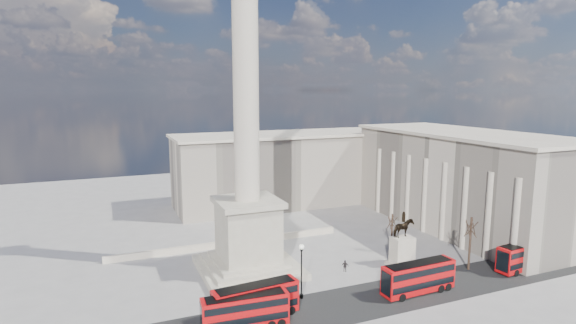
% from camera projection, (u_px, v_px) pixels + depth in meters
% --- Properties ---
extents(ground, '(180.00, 180.00, 0.00)m').
position_uv_depth(ground, '(259.00, 283.00, 61.91)').
color(ground, gray).
rests_on(ground, ground).
extents(asphalt_road, '(120.00, 9.00, 0.01)m').
position_uv_depth(asphalt_road, '(325.00, 309.00, 54.68)').
color(asphalt_road, black).
rests_on(asphalt_road, ground).
extents(nelsons_column, '(14.00, 14.00, 49.85)m').
position_uv_depth(nelsons_column, '(247.00, 185.00, 64.43)').
color(nelsons_column, '#ABA38F').
rests_on(nelsons_column, ground).
extents(balustrade_wall, '(40.00, 0.60, 1.10)m').
position_uv_depth(balustrade_wall, '(229.00, 244.00, 76.41)').
color(balustrade_wall, '#C1B5A0').
rests_on(balustrade_wall, ground).
extents(building_east, '(19.00, 46.00, 18.60)m').
position_uv_depth(building_east, '(463.00, 180.00, 86.61)').
color(building_east, '#BEB19C').
rests_on(building_east, ground).
extents(building_northeast, '(51.00, 17.00, 16.60)m').
position_uv_depth(building_northeast, '(284.00, 169.00, 104.65)').
color(building_northeast, '#BEB19C').
rests_on(building_northeast, ground).
extents(red_bus_a, '(9.86, 2.94, 3.94)m').
position_uv_depth(red_bus_a, '(246.00, 311.00, 49.95)').
color(red_bus_a, '#B6090C').
rests_on(red_bus_a, ground).
extents(red_bus_b, '(10.39, 3.21, 4.15)m').
position_uv_depth(red_bus_b, '(256.00, 301.00, 52.11)').
color(red_bus_b, '#B6090C').
rests_on(red_bus_b, ground).
extents(red_bus_c, '(10.44, 2.75, 4.20)m').
position_uv_depth(red_bus_c, '(419.00, 277.00, 58.65)').
color(red_bus_c, '#B6090C').
rests_on(red_bus_c, ground).
extents(red_bus_d, '(10.26, 3.31, 4.09)m').
position_uv_depth(red_bus_d, '(525.00, 256.00, 66.44)').
color(red_bus_d, '#B6090C').
rests_on(red_bus_d, ground).
extents(victorian_lamp, '(0.62, 0.62, 7.18)m').
position_uv_depth(victorian_lamp, '(301.00, 267.00, 56.86)').
color(victorian_lamp, black).
rests_on(victorian_lamp, ground).
extents(equestrian_statue, '(4.08, 3.06, 8.48)m').
position_uv_depth(equestrian_statue, '(402.00, 247.00, 67.74)').
color(equestrian_statue, '#C1B5A0').
rests_on(equestrian_statue, ground).
extents(bare_tree_near, '(1.93, 1.93, 8.44)m').
position_uv_depth(bare_tree_near, '(471.00, 226.00, 65.68)').
color(bare_tree_near, '#332319').
rests_on(bare_tree_near, ground).
extents(bare_tree_mid, '(1.79, 1.79, 6.78)m').
position_uv_depth(bare_tree_mid, '(392.00, 221.00, 73.10)').
color(bare_tree_mid, '#332319').
rests_on(bare_tree_mid, ground).
extents(bare_tree_far, '(1.93, 1.93, 7.88)m').
position_uv_depth(bare_tree_far, '(447.00, 200.00, 83.60)').
color(bare_tree_far, '#332319').
rests_on(bare_tree_far, ground).
extents(pedestrian_walking, '(0.70, 0.50, 1.81)m').
position_uv_depth(pedestrian_walking, '(411.00, 271.00, 63.88)').
color(pedestrian_walking, black).
rests_on(pedestrian_walking, ground).
extents(pedestrian_standing, '(0.99, 0.79, 1.94)m').
position_uv_depth(pedestrian_standing, '(404.00, 272.00, 63.36)').
color(pedestrian_standing, black).
rests_on(pedestrian_standing, ground).
extents(pedestrian_crossing, '(1.11, 0.96, 1.79)m').
position_uv_depth(pedestrian_crossing, '(345.00, 266.00, 65.73)').
color(pedestrian_crossing, black).
rests_on(pedestrian_crossing, ground).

